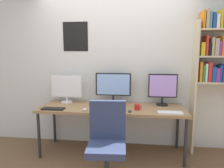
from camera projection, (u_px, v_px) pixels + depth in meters
name	position (u px, v px, depth m)	size (l,w,h in m)	color
wall_back	(115.00, 68.00, 3.49)	(4.60, 0.11, 2.60)	silver
desk	(112.00, 110.00, 3.17)	(2.20, 0.68, 0.74)	#936D47
bookshelf	(218.00, 63.00, 3.10)	(0.83, 0.28, 2.18)	beige
office_chair	(107.00, 151.00, 2.47)	(0.52, 0.52, 0.99)	#2D2D33
monitor_left	(67.00, 88.00, 3.43)	(0.51, 0.18, 0.45)	silver
monitor_center	(113.00, 86.00, 3.33)	(0.57, 0.18, 0.50)	black
monitor_right	(163.00, 88.00, 3.24)	(0.45, 0.18, 0.50)	black
keyboard_left	(53.00, 109.00, 3.04)	(0.33, 0.13, 0.02)	black
keyboard_center	(110.00, 111.00, 2.94)	(0.34, 0.13, 0.02)	silver
keyboard_right	(170.00, 113.00, 2.83)	(0.33, 0.13, 0.02)	silver
mouse_left_side	(130.00, 111.00, 2.89)	(0.06, 0.10, 0.03)	#38383D
mouse_right_side	(85.00, 109.00, 2.98)	(0.06, 0.10, 0.03)	silver
coffee_mug	(137.00, 107.00, 3.00)	(0.11, 0.08, 0.09)	red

